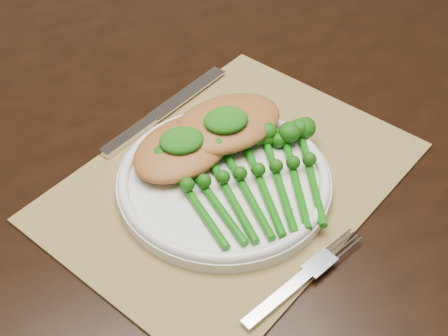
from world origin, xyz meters
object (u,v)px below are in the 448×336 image
object	(u,v)px
dining_table	(202,294)
dinner_plate	(224,180)
chicken_fillet_left	(183,147)
placemat	(232,181)
broccolini_bundle	(255,190)

from	to	relation	value
dining_table	dinner_plate	size ratio (longest dim) A/B	6.67
chicken_fillet_left	dining_table	bearing A→B (deg)	31.58
placemat	dinner_plate	distance (m)	0.02
dinner_plate	broccolini_bundle	bearing A→B (deg)	-53.06
dinner_plate	chicken_fillet_left	size ratio (longest dim) A/B	1.82
placemat	dinner_plate	world-z (taller)	dinner_plate
dining_table	broccolini_bundle	distance (m)	0.42
placemat	chicken_fillet_left	distance (m)	0.07
chicken_fillet_left	broccolini_bundle	bearing A→B (deg)	-84.79
placemat	dinner_plate	xyz separation A→B (m)	(-0.01, -0.01, 0.01)
dinner_plate	broccolini_bundle	world-z (taller)	broccolini_bundle
chicken_fillet_left	broccolini_bundle	distance (m)	0.11
dinner_plate	broccolini_bundle	xyz separation A→B (m)	(0.03, -0.03, 0.01)
dining_table	chicken_fillet_left	size ratio (longest dim) A/B	12.12
placemat	broccolini_bundle	size ratio (longest dim) A/B	2.27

